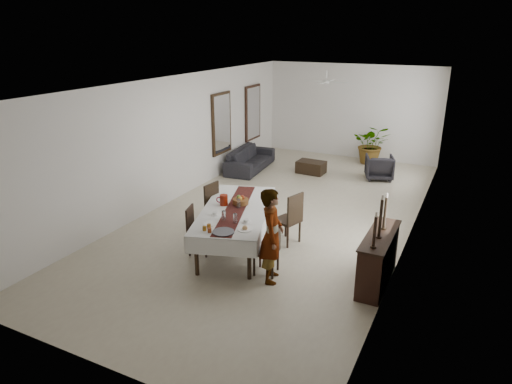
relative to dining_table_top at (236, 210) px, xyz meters
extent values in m
cube|color=beige|center=(0.17, 2.03, -0.81)|extent=(6.00, 12.00, 0.00)
cube|color=silver|center=(0.17, 2.03, 2.39)|extent=(6.00, 12.00, 0.02)
cube|color=white|center=(0.17, 8.03, 0.79)|extent=(6.00, 0.02, 3.20)
cube|color=white|center=(0.17, -3.97, 0.79)|extent=(6.00, 0.02, 3.20)
cube|color=white|center=(-2.83, 2.03, 0.79)|extent=(0.02, 12.00, 3.20)
cube|color=white|center=(3.17, 2.03, 0.79)|extent=(0.02, 12.00, 3.20)
cube|color=black|center=(0.00, 0.00, 0.00)|extent=(1.88, 2.88, 0.06)
cylinder|color=black|center=(-0.08, -1.36, -0.42)|extent=(0.10, 0.10, 0.78)
cylinder|color=black|center=(0.85, -1.05, -0.42)|extent=(0.10, 0.10, 0.78)
cylinder|color=black|center=(-0.85, 1.05, -0.42)|extent=(0.10, 0.10, 0.78)
cylinder|color=black|center=(0.08, 1.36, -0.42)|extent=(0.10, 0.10, 0.78)
cube|color=silver|center=(0.00, 0.00, 0.03)|extent=(2.13, 3.13, 0.01)
cube|color=white|center=(-0.62, -0.20, -0.13)|extent=(0.89, 2.73, 0.33)
cube|color=white|center=(0.62, 0.20, -0.13)|extent=(0.89, 2.73, 0.33)
cube|color=white|center=(0.44, -1.36, -0.13)|extent=(1.25, 0.41, 0.33)
cube|color=white|center=(-0.44, 1.36, -0.13)|extent=(1.25, 0.41, 0.33)
cube|color=#521C17|center=(0.00, 0.00, 0.04)|extent=(1.22, 2.76, 0.00)
cylinder|color=maroon|center=(-0.32, 0.07, 0.15)|extent=(0.21, 0.21, 0.22)
torus|color=maroon|center=(-0.41, 0.04, 0.15)|extent=(0.13, 0.06, 0.13)
cylinder|color=silver|center=(0.35, -0.65, 0.13)|extent=(0.08, 0.08, 0.19)
cylinder|color=silver|center=(0.08, -0.62, 0.13)|extent=(0.08, 0.08, 0.19)
cylinder|color=silver|center=(0.04, 0.07, 0.13)|extent=(0.08, 0.08, 0.19)
cylinder|color=silver|center=(0.52, -0.53, 0.07)|extent=(0.10, 0.10, 0.07)
cylinder|color=silver|center=(0.52, -0.53, 0.05)|extent=(0.17, 0.17, 0.01)
cylinder|color=white|center=(-0.20, -0.47, 0.07)|extent=(0.10, 0.10, 0.07)
cylinder|color=white|center=(-0.20, -0.47, 0.05)|extent=(0.17, 0.17, 0.01)
cylinder|color=white|center=(0.66, -0.84, 0.05)|extent=(0.27, 0.27, 0.02)
sphere|color=tan|center=(0.66, -0.84, 0.08)|extent=(0.10, 0.10, 0.10)
cylinder|color=white|center=(-0.06, -0.90, 0.05)|extent=(0.27, 0.27, 0.02)
cylinder|color=white|center=(-0.53, 0.47, 0.05)|extent=(0.27, 0.27, 0.02)
cylinder|color=#424147|center=(0.36, -1.11, 0.05)|extent=(0.40, 0.40, 0.02)
cylinder|color=maroon|center=(0.14, -1.22, 0.08)|extent=(0.07, 0.07, 0.08)
cylinder|color=brown|center=(0.01, -1.19, 0.08)|extent=(0.07, 0.07, 0.08)
cylinder|color=#8D5014|center=(0.03, -1.06, 0.08)|extent=(0.07, 0.07, 0.08)
cylinder|color=brown|center=(-0.03, 0.28, 0.10)|extent=(0.33, 0.33, 0.11)
sphere|color=maroon|center=(-0.01, 0.31, 0.18)|extent=(0.10, 0.10, 0.10)
sphere|color=#4F7F26|center=(-0.08, 0.30, 0.18)|extent=(0.09, 0.09, 0.09)
sphere|color=gold|center=(-0.02, 0.23, 0.18)|extent=(0.09, 0.09, 0.09)
cube|color=black|center=(1.03, -0.72, -0.36)|extent=(0.48, 0.48, 0.05)
cylinder|color=black|center=(1.23, -0.87, -0.59)|extent=(0.05, 0.05, 0.42)
cylinder|color=black|center=(1.18, -0.53, -0.59)|extent=(0.05, 0.05, 0.42)
cylinder|color=black|center=(0.88, -0.92, -0.59)|extent=(0.05, 0.05, 0.42)
cylinder|color=black|center=(0.84, -0.57, -0.59)|extent=(0.05, 0.05, 0.42)
cube|color=black|center=(1.23, -0.70, -0.07)|extent=(0.09, 0.43, 0.54)
cube|color=black|center=(0.87, 0.66, -0.31)|extent=(0.60, 0.60, 0.05)
cylinder|color=black|center=(0.99, 0.41, -0.57)|extent=(0.06, 0.06, 0.47)
cylinder|color=black|center=(1.11, 0.78, -0.57)|extent=(0.06, 0.06, 0.47)
cylinder|color=black|center=(0.62, 0.53, -0.57)|extent=(0.06, 0.06, 0.47)
cylinder|color=black|center=(0.74, 0.90, -0.57)|extent=(0.06, 0.06, 0.47)
cube|color=black|center=(1.07, 0.59, 0.02)|extent=(0.19, 0.47, 0.61)
cube|color=black|center=(-0.51, -0.58, -0.37)|extent=(0.51, 0.51, 0.05)
cylinder|color=black|center=(-0.72, -0.46, -0.60)|extent=(0.05, 0.05, 0.41)
cylinder|color=black|center=(-0.63, -0.79, -0.60)|extent=(0.05, 0.05, 0.41)
cylinder|color=black|center=(-0.39, -0.37, -0.60)|extent=(0.05, 0.05, 0.41)
cylinder|color=black|center=(-0.30, -0.70, -0.60)|extent=(0.05, 0.05, 0.41)
cube|color=black|center=(-0.69, -0.63, -0.09)|extent=(0.15, 0.41, 0.53)
cube|color=black|center=(-0.62, 0.41, -0.31)|extent=(0.53, 0.53, 0.05)
cylinder|color=black|center=(-0.79, 0.63, -0.57)|extent=(0.05, 0.05, 0.47)
cylinder|color=black|center=(-0.84, 0.24, -0.57)|extent=(0.05, 0.05, 0.47)
cylinder|color=black|center=(-0.40, 0.58, -0.57)|extent=(0.05, 0.05, 0.47)
cylinder|color=black|center=(-0.45, 0.19, -0.57)|extent=(0.05, 0.05, 0.47)
cube|color=black|center=(-0.84, 0.44, 0.02)|extent=(0.10, 0.48, 0.61)
imported|color=gray|center=(1.22, -0.90, 0.07)|extent=(0.61, 0.74, 1.74)
cube|color=black|center=(2.95, -0.16, -0.35)|extent=(0.41, 1.53, 0.92)
cube|color=black|center=(2.95, -0.16, 0.13)|extent=(0.45, 1.59, 0.03)
cylinder|color=black|center=(2.95, -0.73, 0.16)|extent=(0.10, 0.10, 0.03)
cylinder|color=black|center=(2.95, -0.73, 0.43)|extent=(0.05, 0.05, 0.51)
cylinder|color=white|center=(2.95, -0.73, 0.73)|extent=(0.04, 0.04, 0.08)
cylinder|color=black|center=(2.95, -0.32, 0.16)|extent=(0.10, 0.10, 0.03)
cylinder|color=black|center=(2.95, -0.32, 0.51)|extent=(0.05, 0.05, 0.66)
cylinder|color=silver|center=(2.95, -0.32, 0.88)|extent=(0.04, 0.04, 0.08)
cylinder|color=black|center=(2.95, 0.09, 0.16)|extent=(0.10, 0.10, 0.03)
cylinder|color=black|center=(2.95, 0.09, 0.46)|extent=(0.05, 0.05, 0.56)
cylinder|color=silver|center=(2.95, 0.09, 0.78)|extent=(0.04, 0.04, 0.08)
imported|color=#232226|center=(-2.27, 5.11, -0.47)|extent=(1.11, 2.38, 0.67)
imported|color=#252227|center=(1.68, 5.91, -0.44)|extent=(1.00, 1.02, 0.73)
cube|color=black|center=(-0.36, 5.57, -0.62)|extent=(0.88, 0.61, 0.38)
imported|color=#386126|center=(1.07, 7.52, -0.15)|extent=(1.37, 1.25, 1.32)
cube|color=black|center=(-2.79, 4.23, 0.79)|extent=(0.06, 1.05, 1.85)
cube|color=silver|center=(-2.76, 4.23, 0.79)|extent=(0.01, 0.90, 1.70)
cube|color=black|center=(-2.79, 6.33, 0.79)|extent=(0.06, 1.05, 1.85)
cube|color=silver|center=(-2.76, 6.33, 0.79)|extent=(0.01, 0.90, 1.70)
cylinder|color=white|center=(0.17, 5.03, 2.29)|extent=(0.04, 0.04, 0.20)
cylinder|color=silver|center=(0.17, 5.03, 2.09)|extent=(0.16, 0.16, 0.08)
cube|color=white|center=(0.17, 5.38, 2.09)|extent=(0.10, 0.55, 0.01)
cube|color=white|center=(0.17, 4.68, 2.09)|extent=(0.10, 0.55, 0.01)
cube|color=silver|center=(0.52, 5.03, 2.09)|extent=(0.55, 0.10, 0.01)
cube|color=white|center=(-0.18, 5.03, 2.09)|extent=(0.55, 0.10, 0.01)
camera|label=1|loc=(4.20, -7.54, 3.49)|focal=32.00mm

